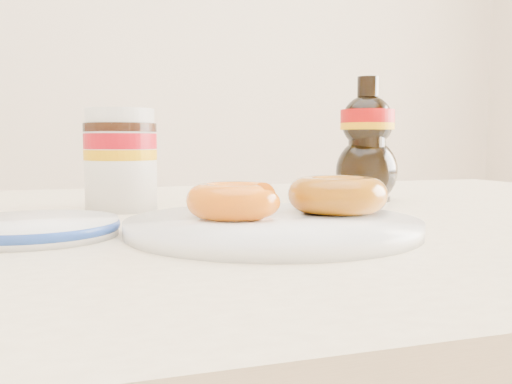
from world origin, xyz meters
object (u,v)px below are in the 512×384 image
object	(u,v)px
blue_rim_saucer	(32,227)
donut_bitten	(235,200)
donut_whole	(337,194)
syrup_bottle	(367,139)
nutella_jar	(121,156)
dark_jar	(124,177)
dining_table	(245,281)
plate	(273,225)

from	to	relation	value
blue_rim_saucer	donut_bitten	bearing A→B (deg)	-9.04
donut_whole	syrup_bottle	xyz separation A→B (m)	(0.15, 0.21, 0.06)
nutella_jar	dark_jar	xyz separation A→B (m)	(0.01, 0.06, -0.03)
syrup_bottle	nutella_jar	bearing A→B (deg)	-179.06
donut_whole	nutella_jar	bearing A→B (deg)	134.69
dining_table	donut_whole	world-z (taller)	donut_whole
dining_table	donut_bitten	world-z (taller)	donut_bitten
dining_table	donut_whole	size ratio (longest dim) A/B	13.64
syrup_bottle	donut_bitten	bearing A→B (deg)	-140.57
donut_whole	dark_jar	size ratio (longest dim) A/B	1.31
syrup_bottle	dark_jar	xyz separation A→B (m)	(-0.34, 0.06, -0.05)
donut_bitten	dark_jar	xyz separation A→B (m)	(-0.08, 0.27, 0.01)
donut_whole	dark_jar	world-z (taller)	dark_jar
dining_table	syrup_bottle	size ratio (longest dim) A/B	7.77
dining_table	dark_jar	bearing A→B (deg)	131.23
syrup_bottle	blue_rim_saucer	world-z (taller)	syrup_bottle
blue_rim_saucer	donut_whole	bearing A→B (deg)	-4.21
plate	dark_jar	size ratio (longest dim) A/B	3.54
donut_bitten	dark_jar	size ratio (longest dim) A/B	1.19
donut_whole	blue_rim_saucer	bearing A→B (deg)	175.79
syrup_bottle	dark_jar	bearing A→B (deg)	170.33
blue_rim_saucer	syrup_bottle	bearing A→B (deg)	22.70
dining_table	donut_whole	bearing A→B (deg)	-62.54
dining_table	nutella_jar	world-z (taller)	nutella_jar
dining_table	dark_jar	world-z (taller)	dark_jar
nutella_jar	blue_rim_saucer	distance (m)	0.21
syrup_bottle	blue_rim_saucer	size ratio (longest dim) A/B	1.15
donut_bitten	donut_whole	bearing A→B (deg)	-11.93
plate	donut_whole	distance (m)	0.09
dark_jar	blue_rim_saucer	xyz separation A→B (m)	(-0.11, -0.25, -0.03)
dining_table	syrup_bottle	world-z (taller)	syrup_bottle
donut_whole	dark_jar	distance (m)	0.33
plate	donut_bitten	bearing A→B (deg)	146.73
dark_jar	blue_rim_saucer	distance (m)	0.27
donut_whole	dark_jar	xyz separation A→B (m)	(-0.19, 0.27, 0.01)
donut_whole	nutella_jar	xyz separation A→B (m)	(-0.20, 0.20, 0.04)
plate	donut_whole	size ratio (longest dim) A/B	2.71
dining_table	nutella_jar	xyz separation A→B (m)	(-0.14, 0.08, 0.15)
nutella_jar	dark_jar	bearing A→B (deg)	81.05
donut_bitten	donut_whole	size ratio (longest dim) A/B	0.91
donut_bitten	syrup_bottle	world-z (taller)	syrup_bottle
plate	nutella_jar	distance (m)	0.27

